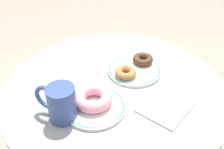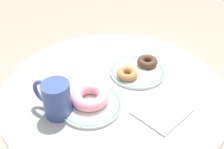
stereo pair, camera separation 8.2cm
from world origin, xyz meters
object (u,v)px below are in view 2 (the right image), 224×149
Objects in this scene: donut_chocolate at (146,61)px; donut_cinnamon at (127,73)px; coffee_mug at (56,99)px; plate_right at (137,72)px; paper_napkin at (162,111)px; cafe_table at (114,135)px; donut_pink_frosted at (90,96)px; plate_left at (91,105)px.

donut_chocolate is 1.00× the size of donut_cinnamon.
donut_cinnamon is 0.58× the size of coffee_mug.
paper_napkin is at bearing -116.87° from plate_right.
cafe_table is 5.57× the size of paper_napkin.
donut_cinnamon is (0.16, 0.01, -0.01)m from donut_pink_frosted.
paper_napkin is (0.13, -0.16, -0.03)m from donut_pink_frosted.
donut_pink_frosted is at bearing 56.32° from plate_left.
paper_napkin reaches higher than cafe_table.
plate_left is at bearing -123.68° from donut_pink_frosted.
cafe_table is 0.27m from donut_pink_frosted.
donut_chocolate is (0.27, 0.02, 0.02)m from plate_left.
plate_left is 2.56× the size of donut_cinnamon.
donut_cinnamon is at bearing 1.94° from cafe_table.
plate_right is 0.31m from coffee_mug.
cafe_table is 0.26m from plate_right.
donut_chocolate is at bearing 4.37° from plate_left.
donut_chocolate is at bearing 2.48° from donut_pink_frosted.
plate_left is 0.03m from donut_pink_frosted.
donut_chocolate is 0.22m from paper_napkin.
donut_pink_frosted reaches higher than plate_left.
coffee_mug is (-0.09, 0.04, 0.02)m from donut_pink_frosted.
donut_pink_frosted is 0.92× the size of coffee_mug.
donut_chocolate is 0.58× the size of coffee_mug.
coffee_mug reaches higher than plate_left.
donut_chocolate is (0.16, 0.00, 0.25)m from cafe_table.
paper_napkin is at bearing -42.94° from coffee_mug.
coffee_mug is at bearing 137.06° from paper_napkin.
donut_cinnamon is at bearing 176.75° from plate_right.
cafe_table is 0.29m from donut_chocolate.
donut_cinnamon is at bearing -178.93° from donut_chocolate.
donut_pink_frosted reaches higher than paper_napkin.
paper_napkin is (0.02, -0.17, 0.23)m from cafe_table.
cafe_table is at bearing -178.06° from donut_cinnamon.
paper_napkin is at bearing -49.56° from plate_left.
plate_right is (0.22, 0.02, 0.00)m from plate_left.
donut_chocolate reaches higher than cafe_table.
cafe_table is at bearing 4.12° from donut_pink_frosted.
donut_chocolate reaches higher than plate_right.
coffee_mug is (-0.19, 0.03, 0.28)m from cafe_table.
plate_right is 2.59× the size of donut_cinnamon.
donut_pink_frosted is 0.16m from donut_cinnamon.
plate_left is 0.27m from donut_chocolate.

